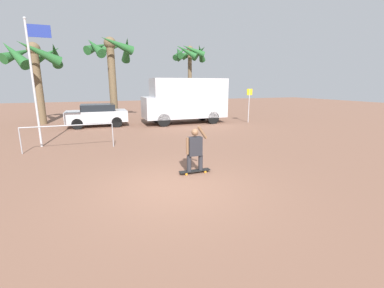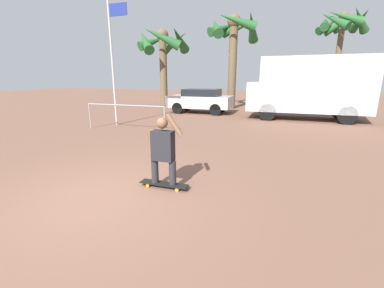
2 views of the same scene
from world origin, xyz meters
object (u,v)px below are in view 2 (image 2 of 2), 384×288
object	(u,v)px
skateboard	(164,184)
person_skateboarder	(163,148)
palm_tree_near_van	(342,27)
camper_van	(310,86)
palm_tree_center_background	(233,35)
palm_tree_far_left	(163,45)
flagpole	(113,55)
parked_car_silver	(201,100)

from	to	relation	value
skateboard	person_skateboarder	distance (m)	0.75
skateboard	palm_tree_near_van	world-z (taller)	palm_tree_near_van
camper_van	palm_tree_center_background	xyz separation A→B (m)	(-4.72, 3.72, 3.17)
palm_tree_near_van	palm_tree_far_left	xyz separation A→B (m)	(-11.32, -1.03, -0.71)
palm_tree_center_background	palm_tree_far_left	size ratio (longest dim) A/B	1.12
flagpole	palm_tree_near_van	bearing A→B (deg)	40.35
palm_tree_center_background	palm_tree_far_left	distance (m)	4.93
camper_van	palm_tree_near_van	distance (m)	5.55
parked_car_silver	flagpole	world-z (taller)	flagpole
palm_tree_near_van	palm_tree_center_background	size ratio (longest dim) A/B	0.97
skateboard	palm_tree_near_van	bearing A→B (deg)	70.45
person_skateboarder	palm_tree_center_background	size ratio (longest dim) A/B	0.23
person_skateboarder	palm_tree_center_background	xyz separation A→B (m)	(-1.38, 14.01, 4.05)
person_skateboarder	camper_van	world-z (taller)	camper_van
person_skateboarder	palm_tree_center_background	distance (m)	14.65
person_skateboarder	skateboard	bearing A→B (deg)	0.00
person_skateboarder	parked_car_silver	xyz separation A→B (m)	(-2.66, 10.96, -0.03)
person_skateboarder	palm_tree_far_left	bearing A→B (deg)	115.06
parked_car_silver	palm_tree_far_left	bearing A→B (deg)	146.53
person_skateboarder	parked_car_silver	size ratio (longest dim) A/B	0.37
camper_van	flagpole	xyz separation A→B (m)	(-8.40, -4.56, 1.37)
palm_tree_center_background	flagpole	size ratio (longest dim) A/B	1.17
camper_van	parked_car_silver	bearing A→B (deg)	173.66
person_skateboarder	palm_tree_center_background	bearing A→B (deg)	95.61
palm_tree_near_van	palm_tree_far_left	bearing A→B (deg)	-174.78
palm_tree_center_background	person_skateboarder	bearing A→B (deg)	-84.39
skateboard	palm_tree_center_background	distance (m)	14.87
flagpole	parked_car_silver	bearing A→B (deg)	65.46
camper_van	parked_car_silver	distance (m)	6.11
palm_tree_near_van	flagpole	distance (m)	13.46
skateboard	flagpole	distance (m)	8.21
skateboard	person_skateboarder	world-z (taller)	person_skateboarder
person_skateboarder	camper_van	size ratio (longest dim) A/B	0.24
camper_van	palm_tree_center_background	size ratio (longest dim) A/B	0.92
parked_car_silver	palm_tree_far_left	size ratio (longest dim) A/B	0.68
person_skateboarder	palm_tree_far_left	distance (m)	15.11
palm_tree_center_background	palm_tree_near_van	bearing A→B (deg)	3.00
camper_van	palm_tree_center_background	world-z (taller)	palm_tree_center_background
palm_tree_near_van	palm_tree_center_background	world-z (taller)	palm_tree_center_background
palm_tree_far_left	parked_car_silver	bearing A→B (deg)	-33.47
palm_tree_center_background	flagpole	xyz separation A→B (m)	(-3.68, -8.28, -1.80)
skateboard	parked_car_silver	distance (m)	11.30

